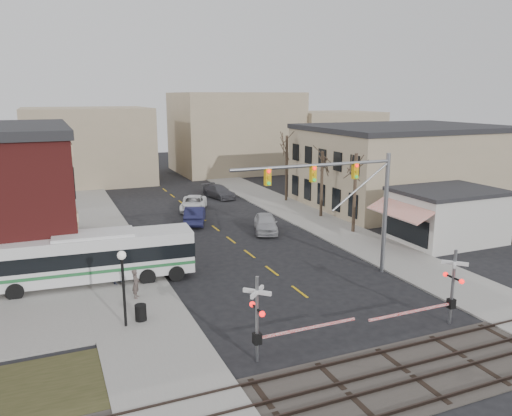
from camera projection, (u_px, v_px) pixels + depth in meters
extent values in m
plane|color=black|center=(316.00, 304.00, 28.34)|extent=(160.00, 160.00, 0.00)
cube|color=gray|center=(103.00, 233.00, 42.65)|extent=(5.00, 60.00, 0.12)
cube|color=gray|center=(299.00, 213.00, 49.90)|extent=(5.00, 60.00, 0.12)
cube|color=#332D28|center=(410.00, 375.00, 21.15)|extent=(160.00, 5.00, 0.06)
cube|color=#2D231E|center=(403.00, 367.00, 21.56)|extent=(160.00, 0.08, 0.14)
cube|color=#2D231E|center=(382.00, 352.00, 22.85)|extent=(160.00, 0.08, 0.14)
cube|color=#2D231E|center=(443.00, 397.00, 19.41)|extent=(160.00, 0.08, 0.14)
cube|color=#2D231E|center=(418.00, 379.00, 20.70)|extent=(160.00, 0.08, 0.14)
cube|color=tan|center=(71.00, 196.00, 37.19)|extent=(0.10, 15.00, 0.50)
cube|color=tan|center=(66.00, 140.00, 36.28)|extent=(0.10, 15.00, 0.70)
cube|color=black|center=(73.00, 228.00, 37.74)|extent=(0.08, 13.00, 2.60)
cube|color=tan|center=(403.00, 167.00, 53.80)|extent=(20.00, 15.00, 8.00)
cube|color=#262628|center=(405.00, 128.00, 52.86)|extent=(20.30, 15.30, 0.50)
cube|color=beige|center=(446.00, 217.00, 40.28)|extent=(8.00, 6.00, 4.00)
cube|color=#262628|center=(449.00, 191.00, 39.81)|extent=(8.20, 6.20, 0.30)
cube|color=red|center=(399.00, 210.00, 38.23)|extent=(1.68, 6.00, 0.87)
cylinder|color=#382B21|center=(355.00, 193.00, 42.34)|extent=(0.28, 0.28, 6.75)
cylinder|color=#382B21|center=(322.00, 184.00, 47.89)|extent=(0.28, 0.28, 6.30)
cylinder|color=#382B21|center=(286.00, 168.00, 55.05)|extent=(0.28, 0.28, 7.20)
cube|color=silver|center=(95.00, 256.00, 31.18)|extent=(12.27, 3.50, 2.68)
cube|color=black|center=(95.00, 253.00, 31.14)|extent=(12.31, 3.54, 0.91)
cube|color=#216534|center=(96.00, 266.00, 31.32)|extent=(12.31, 3.54, 0.20)
cylinder|color=black|center=(96.00, 275.00, 31.46)|extent=(1.20, 2.69, 1.01)
cylinder|color=gray|center=(385.00, 214.00, 32.73)|extent=(0.28, 0.28, 8.00)
cylinder|color=gray|center=(314.00, 165.00, 29.89)|extent=(10.85, 0.20, 0.20)
cube|color=gold|center=(355.00, 171.00, 31.12)|extent=(0.35, 0.30, 1.00)
cube|color=gold|center=(313.00, 174.00, 29.97)|extent=(0.35, 0.30, 1.00)
cube|color=gold|center=(268.00, 177.00, 28.83)|extent=(0.35, 0.30, 1.00)
cylinder|color=gray|center=(257.00, 320.00, 21.86)|extent=(0.16, 0.16, 4.00)
cube|color=silver|center=(257.00, 292.00, 21.57)|extent=(1.00, 1.00, 0.18)
cube|color=silver|center=(257.00, 292.00, 21.57)|extent=(1.00, 1.00, 0.18)
sphere|color=#FF0C0C|center=(262.00, 314.00, 21.26)|extent=(0.26, 0.26, 0.26)
sphere|color=#FF0C0C|center=(252.00, 304.00, 22.24)|extent=(0.26, 0.26, 0.26)
cube|color=black|center=(257.00, 338.00, 22.06)|extent=(0.35, 0.35, 0.50)
cube|color=#FF0C0C|center=(309.00, 328.00, 23.05)|extent=(5.00, 0.10, 0.10)
cylinder|color=gray|center=(453.00, 287.00, 25.57)|extent=(0.16, 0.16, 4.00)
cube|color=silver|center=(455.00, 263.00, 25.28)|extent=(1.00, 1.00, 0.18)
cube|color=silver|center=(455.00, 263.00, 25.28)|extent=(1.00, 1.00, 0.18)
sphere|color=#FF0C0C|center=(462.00, 282.00, 24.96)|extent=(0.26, 0.26, 0.26)
sphere|color=#FF0C0C|center=(446.00, 274.00, 25.95)|extent=(0.26, 0.26, 0.26)
cube|color=black|center=(451.00, 303.00, 25.76)|extent=(0.35, 0.35, 0.50)
cube|color=#FF0C0C|center=(411.00, 312.00, 24.77)|extent=(5.00, 0.10, 0.10)
cylinder|color=black|center=(124.00, 293.00, 25.03)|extent=(0.14, 0.14, 3.63)
sphere|color=silver|center=(122.00, 255.00, 24.59)|extent=(0.44, 0.44, 0.44)
cylinder|color=black|center=(141.00, 312.00, 25.99)|extent=(0.60, 0.60, 0.86)
imported|color=#A1A1A5|center=(266.00, 223.00, 43.17)|extent=(3.45, 5.12, 1.62)
imported|color=#171839|center=(195.00, 215.00, 45.99)|extent=(3.31, 5.25, 1.63)
imported|color=white|center=(194.00, 203.00, 51.19)|extent=(4.21, 5.89, 1.49)
imported|color=#444449|center=(219.00, 192.00, 57.59)|extent=(3.18, 5.38, 1.46)
imported|color=#534742|center=(136.00, 284.00, 28.79)|extent=(0.62, 0.74, 1.72)
imported|color=#363F5F|center=(119.00, 269.00, 31.06)|extent=(1.13, 1.13, 1.85)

